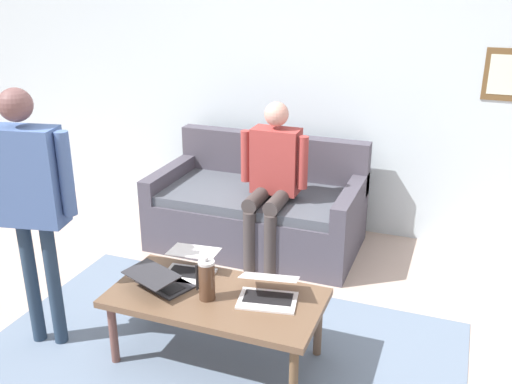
{
  "coord_description": "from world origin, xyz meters",
  "views": [
    {
      "loc": [
        -1.32,
        2.63,
        2.2
      ],
      "look_at": [
        -0.03,
        -0.77,
        0.8
      ],
      "focal_mm": 40.25,
      "sensor_mm": 36.0,
      "label": 1
    }
  ],
  "objects_px": {
    "laptop_right": "(160,280)",
    "french_press": "(207,280)",
    "person_seated": "(272,174)",
    "coffee_table": "(216,302)",
    "laptop_center": "(268,292)",
    "laptop_left": "(191,266)",
    "couch": "(258,210)",
    "person_standing": "(28,188)"
  },
  "relations": [
    {
      "from": "laptop_left",
      "to": "person_standing",
      "type": "xyz_separation_m",
      "value": [
        0.81,
        0.4,
        0.55
      ]
    },
    {
      "from": "laptop_right",
      "to": "french_press",
      "type": "relative_size",
      "value": 1.54
    },
    {
      "from": "person_seated",
      "to": "person_standing",
      "type": "bearing_deg",
      "value": 59.24
    },
    {
      "from": "laptop_center",
      "to": "laptop_right",
      "type": "relative_size",
      "value": 0.91
    },
    {
      "from": "couch",
      "to": "laptop_center",
      "type": "relative_size",
      "value": 4.5
    },
    {
      "from": "couch",
      "to": "laptop_right",
      "type": "height_order",
      "value": "couch"
    },
    {
      "from": "couch",
      "to": "person_standing",
      "type": "relative_size",
      "value": 1.06
    },
    {
      "from": "coffee_table",
      "to": "person_standing",
      "type": "height_order",
      "value": "person_standing"
    },
    {
      "from": "couch",
      "to": "laptop_center",
      "type": "distance_m",
      "value": 1.66
    },
    {
      "from": "coffee_table",
      "to": "laptop_center",
      "type": "bearing_deg",
      "value": -167.04
    },
    {
      "from": "laptop_left",
      "to": "person_standing",
      "type": "bearing_deg",
      "value": 26.2
    },
    {
      "from": "laptop_left",
      "to": "person_standing",
      "type": "distance_m",
      "value": 1.06
    },
    {
      "from": "person_standing",
      "to": "french_press",
      "type": "bearing_deg",
      "value": -171.08
    },
    {
      "from": "couch",
      "to": "laptop_left",
      "type": "relative_size",
      "value": 4.91
    },
    {
      "from": "laptop_center",
      "to": "laptop_right",
      "type": "xyz_separation_m",
      "value": [
        0.65,
        0.1,
        -0.0
      ]
    },
    {
      "from": "couch",
      "to": "laptop_center",
      "type": "xyz_separation_m",
      "value": [
        -0.63,
        1.52,
        0.18
      ]
    },
    {
      "from": "laptop_center",
      "to": "coffee_table",
      "type": "bearing_deg",
      "value": 12.96
    },
    {
      "from": "laptop_center",
      "to": "person_seated",
      "type": "relative_size",
      "value": 0.3
    },
    {
      "from": "couch",
      "to": "laptop_right",
      "type": "distance_m",
      "value": 1.64
    },
    {
      "from": "coffee_table",
      "to": "person_standing",
      "type": "distance_m",
      "value": 1.27
    },
    {
      "from": "person_standing",
      "to": "person_seated",
      "type": "distance_m",
      "value": 1.87
    },
    {
      "from": "french_press",
      "to": "person_standing",
      "type": "height_order",
      "value": "person_standing"
    },
    {
      "from": "couch",
      "to": "laptop_right",
      "type": "bearing_deg",
      "value": 89.36
    },
    {
      "from": "person_seated",
      "to": "laptop_center",
      "type": "bearing_deg",
      "value": 108.31
    },
    {
      "from": "laptop_left",
      "to": "person_standing",
      "type": "relative_size",
      "value": 0.22
    },
    {
      "from": "laptop_left",
      "to": "laptop_center",
      "type": "height_order",
      "value": "laptop_center"
    },
    {
      "from": "french_press",
      "to": "person_seated",
      "type": "bearing_deg",
      "value": -86.01
    },
    {
      "from": "couch",
      "to": "french_press",
      "type": "distance_m",
      "value": 1.69
    },
    {
      "from": "laptop_center",
      "to": "laptop_right",
      "type": "distance_m",
      "value": 0.66
    },
    {
      "from": "person_seated",
      "to": "french_press",
      "type": "bearing_deg",
      "value": 93.99
    },
    {
      "from": "laptop_center",
      "to": "laptop_left",
      "type": "bearing_deg",
      "value": -11.85
    },
    {
      "from": "laptop_right",
      "to": "french_press",
      "type": "distance_m",
      "value": 0.33
    },
    {
      "from": "couch",
      "to": "laptop_right",
      "type": "xyz_separation_m",
      "value": [
        0.02,
        1.63,
        0.18
      ]
    },
    {
      "from": "laptop_center",
      "to": "person_seated",
      "type": "distance_m",
      "value": 1.39
    },
    {
      "from": "couch",
      "to": "coffee_table",
      "type": "xyz_separation_m",
      "value": [
        -0.33,
        1.59,
        0.09
      ]
    },
    {
      "from": "laptop_left",
      "to": "laptop_right",
      "type": "height_order",
      "value": "laptop_left"
    },
    {
      "from": "coffee_table",
      "to": "couch",
      "type": "bearing_deg",
      "value": -78.33
    },
    {
      "from": "coffee_table",
      "to": "laptop_left",
      "type": "distance_m",
      "value": 0.33
    },
    {
      "from": "couch",
      "to": "person_standing",
      "type": "xyz_separation_m",
      "value": [
        0.74,
        1.81,
        0.73
      ]
    },
    {
      "from": "couch",
      "to": "laptop_left",
      "type": "distance_m",
      "value": 1.42
    },
    {
      "from": "laptop_right",
      "to": "person_seated",
      "type": "xyz_separation_m",
      "value": [
        -0.22,
        -1.4,
        0.25
      ]
    },
    {
      "from": "couch",
      "to": "french_press",
      "type": "relative_size",
      "value": 6.33
    }
  ]
}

